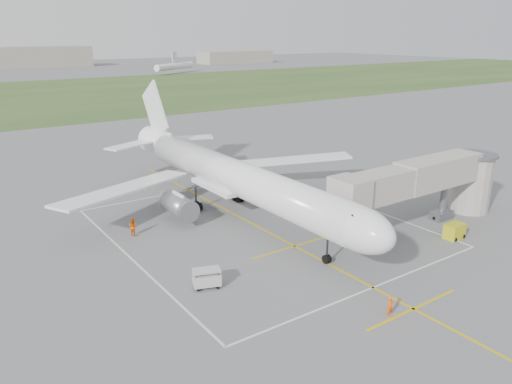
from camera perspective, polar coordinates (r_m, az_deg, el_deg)
ground at (r=56.04m, az=-2.03°, el=-2.81°), size 700.00×700.00×0.00m
grass_strip at (r=177.52m, az=-25.90°, el=9.65°), size 700.00×120.00×0.02m
apron_markings at (r=51.58m, az=1.50°, el=-4.66°), size 28.20×60.00×0.01m
airliner at (r=55.26m, az=-2.50°, el=1.69°), size 38.93×46.75×13.52m
jet_bridge at (r=55.75m, az=19.54°, el=1.18°), size 23.40×5.00×7.20m
gpu_unit at (r=53.74m, az=21.73°, el=-4.18°), size 2.11×1.53×1.54m
baggage_cart at (r=40.96m, az=-5.65°, el=-9.79°), size 2.53×2.01×1.54m
ramp_worker_nose at (r=38.18m, az=15.07°, el=-12.54°), size 0.62×0.44×1.60m
ramp_worker_wing at (r=52.14m, az=-13.89°, el=-3.87°), size 1.02×1.11×1.84m
distant_aircraft at (r=220.82m, az=-26.83°, el=11.72°), size 186.11×60.74×8.85m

